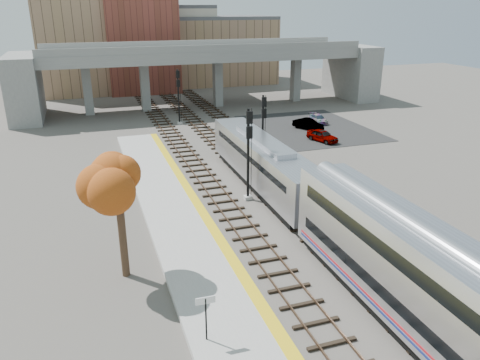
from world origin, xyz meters
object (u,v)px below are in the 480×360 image
object	(u,v)px
car_c	(318,119)
car_a	(322,136)
signal_mast_near	(248,155)
coach	(465,316)
signal_mast_mid	(263,132)
tree	(117,180)
car_b	(308,124)
signal_mast_far	(179,98)
locomotive	(263,162)

from	to	relation	value
car_c	car_a	bearing A→B (deg)	-112.59
signal_mast_near	car_a	distance (m)	19.29
coach	signal_mast_mid	bearing A→B (deg)	85.89
signal_mast_near	coach	bearing A→B (deg)	-84.14
signal_mast_near	signal_mast_mid	xyz separation A→B (m)	(4.10, 7.39, -0.34)
tree	car_b	xyz separation A→B (m)	(25.05, 26.92, -5.20)
signal_mast_near	car_a	size ratio (longest dim) A/B	1.88
coach	signal_mast_far	distance (m)	47.10
signal_mast_near	locomotive	bearing A→B (deg)	45.63
signal_mast_far	locomotive	bearing A→B (deg)	-85.09
car_c	tree	bearing A→B (deg)	-131.13
coach	locomotive	bearing A→B (deg)	90.00
signal_mast_mid	signal_mast_far	xyz separation A→B (m)	(-4.10, 19.19, 0.12)
locomotive	car_b	distance (m)	20.78
car_a	car_c	distance (m)	8.96
tree	car_a	xyz separation A→B (m)	(24.14, 21.49, -5.19)
tree	car_a	distance (m)	32.73
locomotive	car_b	xyz separation A→B (m)	(12.50, 16.52, -1.58)
coach	car_b	world-z (taller)	coach
signal_mast_near	car_b	world-z (taller)	signal_mast_near
tree	car_c	distance (m)	41.03
coach	car_b	size ratio (longest dim) A/B	6.23
coach	tree	world-z (taller)	tree
coach	tree	xyz separation A→B (m)	(-12.54, 12.21, 3.10)
signal_mast_far	car_c	xyz separation A→B (m)	(17.45, -5.21, -2.93)
signal_mast_mid	tree	distance (m)	21.51
tree	coach	bearing A→B (deg)	-44.23
coach	car_c	world-z (taller)	coach
locomotive	signal_mast_far	world-z (taller)	signal_mast_far
tree	signal_mast_near	bearing A→B (deg)	38.31
coach	car_b	xyz separation A→B (m)	(12.50, 39.13, -2.10)
signal_mast_mid	signal_mast_far	distance (m)	19.62
signal_mast_mid	car_c	distance (m)	19.53
locomotive	car_a	size ratio (longest dim) A/B	4.85
locomotive	signal_mast_mid	distance (m)	5.72
tree	car_c	xyz separation A→B (m)	(27.89, 29.62, -5.32)
car_b	car_c	xyz separation A→B (m)	(2.84, 2.71, -0.13)
coach	signal_mast_mid	world-z (taller)	signal_mast_mid
tree	car_b	bearing A→B (deg)	47.06
coach	signal_mast_mid	size ratio (longest dim) A/B	3.63
coach	car_c	bearing A→B (deg)	69.85
signal_mast_mid	signal_mast_far	size ratio (longest dim) A/B	0.98
locomotive	car_c	distance (m)	24.66
car_c	signal_mast_mid	bearing A→B (deg)	-131.53
locomotive	car_c	xyz separation A→B (m)	(15.35, 19.23, -1.70)
locomotive	signal_mast_mid	bearing A→B (deg)	69.14
signal_mast_near	car_b	size ratio (longest dim) A/B	1.84
car_a	tree	bearing A→B (deg)	-157.76
locomotive	coach	xyz separation A→B (m)	(-0.00, -22.61, 0.52)
tree	car_b	distance (m)	37.13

